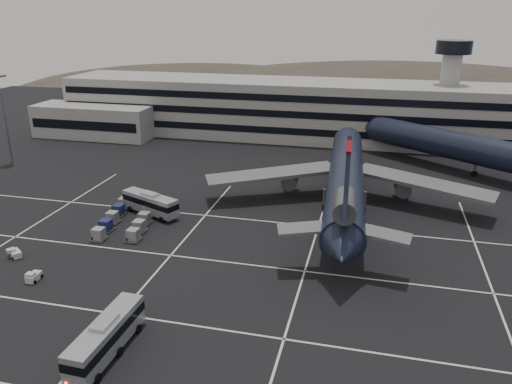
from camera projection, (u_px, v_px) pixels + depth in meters
ground at (203, 276)px, 61.45m from camera, size 260.00×260.00×0.00m
lane_markings at (212, 274)px, 61.90m from camera, size 90.00×55.62×0.01m
terminal at (286, 110)px, 124.46m from camera, size 125.00×26.00×24.00m
hills at (374, 113)px, 216.45m from camera, size 352.00×180.00×44.00m
lightpole_left at (2, 108)px, 101.40m from camera, size 2.40×2.40×18.28m
trijet_main at (346, 178)px, 80.04m from camera, size 47.38×57.66×18.08m
trijet_far at (483, 150)px, 94.87m from camera, size 49.34×39.72×18.08m
bus_near at (106, 336)px, 46.87m from camera, size 3.00×10.83×3.79m
bus_far at (150, 203)px, 78.80m from camera, size 10.56×6.27×3.68m
tug_a at (33, 277)px, 60.03m from camera, size 1.33×2.08×1.28m
tug_b at (16, 253)px, 65.73m from camera, size 2.33×2.15×1.29m
uld_cluster at (125, 220)px, 75.29m from camera, size 9.30×14.21×1.84m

